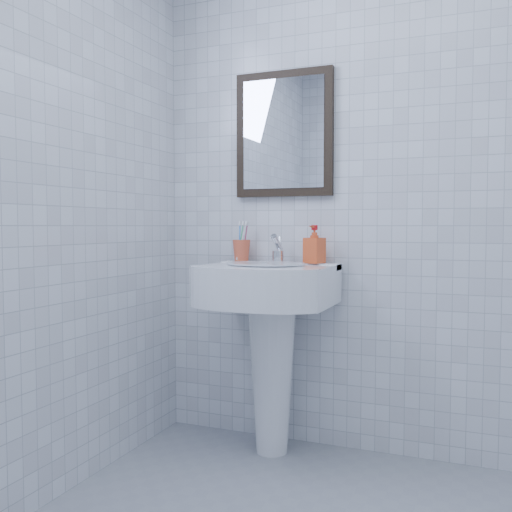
% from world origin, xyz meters
% --- Properties ---
extents(wall_back, '(2.20, 0.02, 2.50)m').
position_xyz_m(wall_back, '(0.00, 1.20, 1.25)').
color(wall_back, silver).
rests_on(wall_back, ground).
extents(wall_left, '(0.02, 2.40, 2.50)m').
position_xyz_m(wall_left, '(-1.10, 0.00, 1.25)').
color(wall_left, silver).
rests_on(wall_left, ground).
extents(washbasin, '(0.60, 0.44, 0.92)m').
position_xyz_m(washbasin, '(-0.46, 0.99, 0.62)').
color(washbasin, white).
rests_on(washbasin, ground).
extents(faucet, '(0.06, 0.12, 0.14)m').
position_xyz_m(faucet, '(-0.46, 1.10, 0.97)').
color(faucet, silver).
rests_on(faucet, washbasin).
extents(toothbrush_cup, '(0.11, 0.11, 0.11)m').
position_xyz_m(toothbrush_cup, '(-0.67, 1.12, 0.97)').
color(toothbrush_cup, '#D55333').
rests_on(toothbrush_cup, washbasin).
extents(soap_dispenser, '(0.10, 0.10, 0.18)m').
position_xyz_m(soap_dispenser, '(-0.28, 1.10, 1.00)').
color(soap_dispenser, red).
rests_on(soap_dispenser, washbasin).
extents(wall_mirror, '(0.50, 0.04, 0.62)m').
position_xyz_m(wall_mirror, '(-0.46, 1.18, 1.55)').
color(wall_mirror, black).
rests_on(wall_mirror, wall_back).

